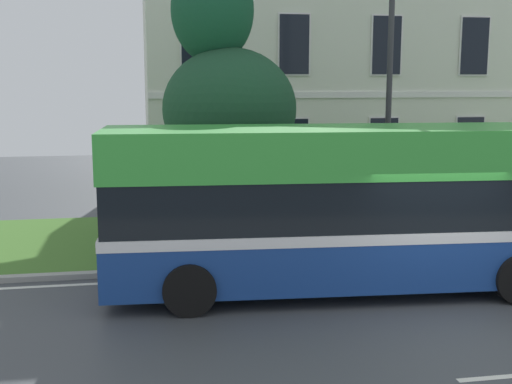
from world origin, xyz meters
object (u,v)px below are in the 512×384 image
object	(u,v)px
evergreen_tree	(221,137)
single_decker_bus	(346,206)
street_lamp_post	(390,68)
georgian_townhouse	(347,21)

from	to	relation	value
evergreen_tree	single_decker_bus	bearing A→B (deg)	-65.80
evergreen_tree	single_decker_bus	size ratio (longest dim) A/B	0.82
single_decker_bus	street_lamp_post	size ratio (longest dim) A/B	1.24
evergreen_tree	georgian_townhouse	bearing A→B (deg)	55.89
evergreen_tree	street_lamp_post	world-z (taller)	street_lamp_post
evergreen_tree	single_decker_bus	world-z (taller)	evergreen_tree
georgian_townhouse	street_lamp_post	xyz separation A→B (m)	(-2.12, -10.11, -2.00)
georgian_townhouse	single_decker_bus	xyz separation A→B (m)	(-4.18, -13.28, -4.74)
georgian_townhouse	street_lamp_post	size ratio (longest dim) A/B	2.09
georgian_townhouse	evergreen_tree	distance (m)	11.49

